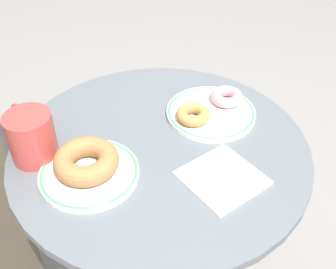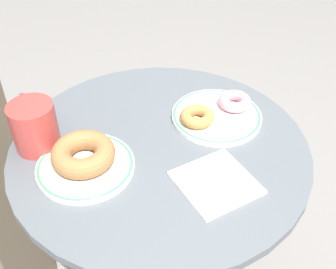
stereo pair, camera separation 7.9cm
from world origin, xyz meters
name	(u,v)px [view 1 (the left image)]	position (x,y,z in m)	size (l,w,h in m)	color
cafe_table	(161,215)	(0.00, 0.00, 0.49)	(0.61, 0.61, 0.71)	#565B60
plate_left	(89,173)	(-0.15, 0.03, 0.72)	(0.19, 0.19, 0.01)	white
plate_right	(211,113)	(0.15, 0.00, 0.72)	(0.20, 0.20, 0.01)	white
donut_cinnamon	(86,161)	(-0.15, 0.03, 0.74)	(0.12, 0.12, 0.04)	#A36B3D
donut_pink_frosted	(227,97)	(0.20, 0.00, 0.74)	(0.07, 0.07, 0.02)	pink
donut_old_fashioned	(193,115)	(0.10, 0.01, 0.74)	(0.07, 0.07, 0.02)	#BC7F42
paper_napkin	(222,178)	(0.02, -0.15, 0.71)	(0.13, 0.13, 0.01)	white
coffee_mug	(31,136)	(-0.20, 0.15, 0.76)	(0.09, 0.13, 0.10)	#B73D38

